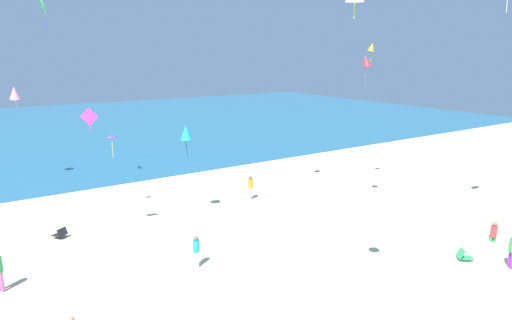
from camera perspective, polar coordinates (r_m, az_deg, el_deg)
The scene contains 16 objects.
ground_plane at distance 25.25m, azimuth -5.90°, elevation -8.85°, with size 120.00×120.00×0.00m, color beige.
ocean_water at distance 63.83m, azimuth -23.32°, elevation 3.87°, with size 120.00×60.00×0.05m, color #236084.
dune_mound at distance 28.62m, azimuth 25.68°, elevation -7.42°, with size 11.61×8.13×1.69m, color beige.
beach_chair_far_left at distance 23.60m, azimuth 25.50°, elevation -11.20°, with size 0.87×0.83×0.58m.
beach_chair_near_camera at distance 25.94m, azimuth -24.21°, elevation -8.74°, with size 0.83×0.85×0.59m.
person_0 at distance 23.55m, azimuth 30.50°, elevation -9.99°, with size 0.45×0.45×1.64m.
person_1 at distance 29.55m, azimuth -0.72°, elevation -3.42°, with size 0.47×0.47×1.66m.
person_3 at distance 20.68m, azimuth -7.81°, elevation -11.47°, with size 0.31×0.31×1.54m.
person_5 at distance 25.08m, azimuth 28.61°, elevation -8.50°, with size 0.43×0.43×1.54m.
kite_green at distance 32.33m, azimuth -26.13°, elevation 17.57°, with size 0.36×1.17×2.15m.
kite_purple at distance 27.85m, azimuth -18.35°, elevation 2.83°, with size 0.48×0.41×1.42m.
kite_red at distance 26.66m, azimuth 14.20°, elevation 12.41°, with size 0.80×0.84×1.77m.
kite_orange at distance 31.65m, azimuth 14.89°, elevation 14.07°, with size 0.74×0.73×1.35m.
kite_magenta at distance 23.09m, azimuth -20.97°, elevation 5.28°, with size 0.81×0.46×1.19m.
kite_teal at distance 25.58m, azimuth -9.14°, elevation 3.56°, with size 0.75×0.72×1.85m.
kite_pink at distance 36.98m, azimuth -29.02°, elevation 7.70°, with size 0.95×1.06×1.55m.
Camera 1 is at (-10.54, -10.82, 9.62)m, focal length 30.60 mm.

